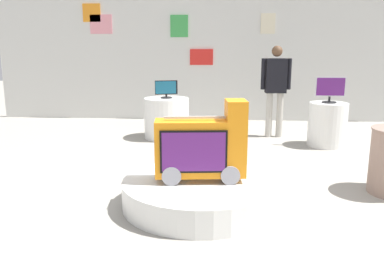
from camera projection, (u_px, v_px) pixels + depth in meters
ground_plane at (211, 191)px, 4.86m from camera, size 30.00×30.00×0.00m
back_wall_display at (217, 54)px, 9.26m from camera, size 10.29×0.13×3.02m
main_display_pedestal at (200, 193)px, 4.40m from camera, size 1.68×1.68×0.29m
novelty_firetruck_tv at (202, 149)px, 4.29m from camera, size 0.98×0.45×0.87m
display_pedestal_left_rear at (167, 118)px, 7.60m from camera, size 0.83×0.83×0.75m
tv_on_left_rear at (166, 89)px, 7.47m from camera, size 0.41×0.21×0.33m
display_pedestal_center_rear at (327, 124)px, 6.98m from camera, size 0.65×0.65×0.75m
tv_on_center_rear at (330, 89)px, 6.84m from camera, size 0.50×0.23×0.44m
shopper_browsing_near_truck at (276, 84)px, 7.55m from camera, size 0.56×0.22×1.70m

